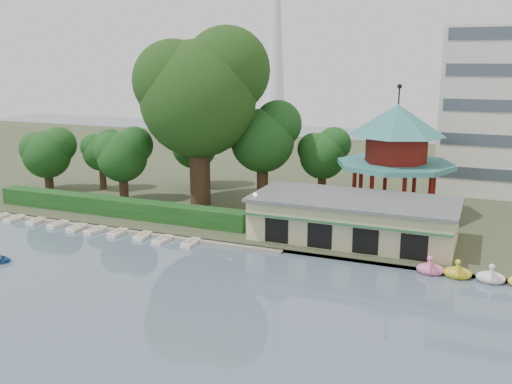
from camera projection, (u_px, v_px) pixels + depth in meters
The scene contains 11 objects.
ground_plane at pixel (121, 324), 36.72m from camera, with size 220.00×220.00×0.00m, color slate.
shore at pixel (332, 174), 83.44m from camera, with size 220.00×70.00×0.40m, color #424930.
embankment at pixel (233, 243), 52.24m from camera, with size 220.00×0.60×0.30m, color gray.
dock at pixel (123, 229), 56.63m from camera, with size 34.00×1.60×0.24m, color gray.
boathouse at pixel (353, 218), 52.21m from camera, with size 18.60×9.39×3.90m.
pavilion at pixel (396, 149), 59.31m from camera, with size 12.40×12.40×13.50m.
hedge at pixel (117, 207), 60.45m from camera, with size 30.00×2.00×1.80m, color #1B4B1A.
lamp_post at pixel (255, 207), 52.48m from camera, with size 0.36×0.36×4.28m.
big_tree at pixel (200, 90), 62.32m from camera, with size 14.14×13.17×19.83m.
small_trees at pixel (188, 145), 68.02m from camera, with size 39.26×15.94×11.70m.
moored_rowboats at pixel (86, 229), 56.57m from camera, with size 24.43×2.75×0.36m.
Camera 1 is at (21.01, -27.88, 16.69)m, focal length 40.00 mm.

